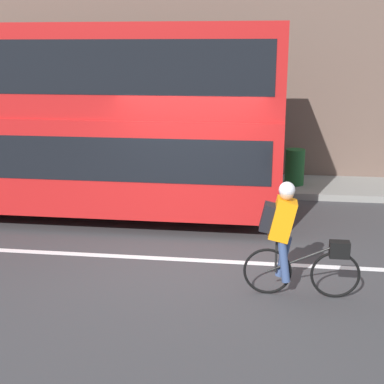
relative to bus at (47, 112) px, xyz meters
name	(u,v)px	position (x,y,z in m)	size (l,w,h in m)	color
ground_plane	(183,257)	(3.01, -2.13, -2.03)	(80.00, 80.00, 0.00)	#38383A
road_center_line	(181,259)	(3.01, -2.25, -2.03)	(50.00, 0.14, 0.01)	silver
sidewalk_curb	(211,184)	(3.01, 2.44, -1.96)	(60.00, 1.88, 0.15)	gray
building_facade	(217,38)	(3.01, 3.53, 1.46)	(60.00, 0.30, 6.98)	brown
bus	(47,112)	(0.00, 0.00, 0.00)	(9.15, 2.58, 3.67)	black
cyclist_on_bike	(290,235)	(4.63, -3.30, -1.18)	(1.55, 0.32, 1.58)	black
trash_bin	(295,167)	(4.98, 2.34, -1.46)	(0.45, 0.45, 0.84)	#194C23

